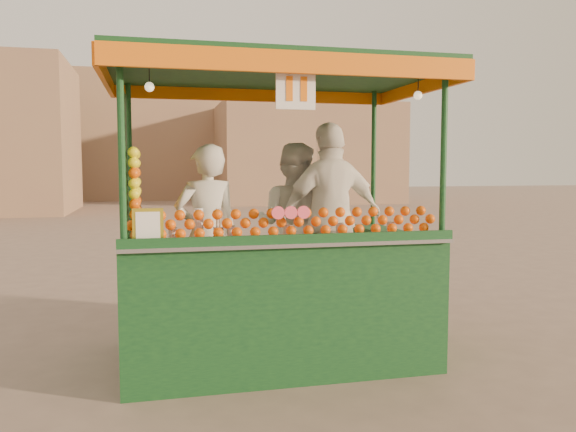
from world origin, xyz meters
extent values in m
plane|color=#715D51|center=(0.00, 0.00, 0.00)|extent=(90.00, 90.00, 0.00)
cube|color=#8C6E50|center=(7.00, 24.00, 2.50)|extent=(9.00, 6.00, 5.00)
cube|color=#8C6E50|center=(-2.00, 30.00, 3.50)|extent=(14.00, 7.00, 7.00)
cube|color=#0E341A|center=(0.25, 0.19, 0.16)|extent=(2.75, 1.69, 0.32)
cylinder|color=black|center=(-0.70, 0.19, 0.19)|extent=(0.38, 0.11, 0.38)
cylinder|color=black|center=(1.20, 0.19, 0.19)|extent=(0.38, 0.11, 0.38)
cube|color=#0E341A|center=(0.25, -0.49, 0.74)|extent=(2.75, 0.32, 0.85)
cube|color=#0E341A|center=(-0.96, 0.30, 0.74)|extent=(0.32, 1.37, 0.85)
cube|color=#0E341A|center=(1.47, 0.30, 0.74)|extent=(0.32, 1.37, 0.85)
cube|color=#B2B2B7|center=(0.25, -0.46, 1.18)|extent=(2.75, 0.49, 0.03)
cylinder|color=#0E341A|center=(-1.07, -0.60, 1.90)|extent=(0.05, 0.05, 1.48)
cylinder|color=#0E341A|center=(1.57, -0.60, 1.90)|extent=(0.05, 0.05, 1.48)
cylinder|color=#0E341A|center=(-1.07, 0.99, 1.90)|extent=(0.05, 0.05, 1.48)
cylinder|color=#0E341A|center=(1.57, 0.99, 1.90)|extent=(0.05, 0.05, 1.48)
cube|color=#0E341A|center=(0.25, 0.19, 2.68)|extent=(2.96, 1.90, 0.08)
cube|color=orange|center=(0.25, -0.76, 2.60)|extent=(2.96, 0.04, 0.17)
cube|color=orange|center=(0.25, 1.14, 2.60)|extent=(2.96, 0.04, 0.17)
cube|color=orange|center=(-1.23, 0.19, 2.60)|extent=(0.04, 1.90, 0.17)
cube|color=orange|center=(1.73, 0.19, 2.60)|extent=(0.04, 1.90, 0.17)
cylinder|color=#FF4D62|center=(0.23, -0.60, 1.44)|extent=(0.11, 0.03, 0.11)
cube|color=gold|center=(-0.89, -0.60, 1.34)|extent=(0.23, 0.02, 0.30)
cube|color=white|center=(0.25, -0.67, 2.41)|extent=(0.32, 0.02, 0.32)
sphere|color=#FFE5B2|center=(-0.86, -0.53, 2.41)|extent=(0.07, 0.07, 0.07)
sphere|color=#FFE5B2|center=(1.36, -0.53, 2.41)|extent=(0.07, 0.07, 0.07)
imported|color=beige|center=(-0.35, 0.36, 1.17)|extent=(0.69, 0.53, 1.70)
imported|color=silver|center=(0.59, 0.76, 1.18)|extent=(1.07, 1.02, 1.74)
imported|color=white|center=(0.93, 0.51, 1.29)|extent=(1.20, 0.65, 1.94)
camera|label=1|loc=(-0.85, -5.05, 1.80)|focal=35.65mm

